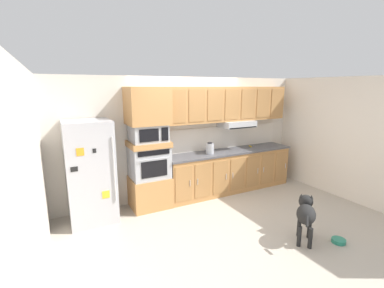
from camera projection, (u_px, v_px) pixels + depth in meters
ground_plane at (213, 211)px, 5.12m from camera, size 9.60×9.60×0.00m
back_kitchen_wall at (187, 136)px, 5.82m from camera, size 6.20×0.12×2.50m
side_panel_left at (35, 167)px, 3.59m from camera, size 0.12×7.10×2.50m
side_panel_right at (319, 134)px, 6.13m from camera, size 0.12×7.10×2.50m
refrigerator at (90, 172)px, 4.60m from camera, size 0.76×0.73×1.76m
oven_base_cabinet at (150, 192)px, 5.27m from camera, size 0.74×0.62×0.60m
built_in_oven at (149, 162)px, 5.14m from camera, size 0.70×0.62×0.60m
appliance_mid_shelf at (148, 144)px, 5.07m from camera, size 0.74×0.62×0.10m
microwave at (148, 133)px, 5.02m from camera, size 0.64×0.54×0.32m
appliance_upper_cabinet at (147, 106)px, 4.92m from camera, size 0.74×0.62×0.68m
lower_cabinet_run at (229, 171)px, 6.07m from camera, size 2.98×0.63×0.88m
countertop_slab at (230, 151)px, 5.98m from camera, size 3.02×0.64×0.04m
backsplash_panel at (223, 137)px, 6.18m from camera, size 3.02×0.02×0.50m
upper_cabinet_with_hood at (228, 105)px, 5.89m from camera, size 2.98×0.48×0.88m
screwdriver at (251, 146)px, 6.34m from camera, size 0.15×0.14×0.03m
electric_kettle at (210, 148)px, 5.66m from camera, size 0.17×0.17×0.24m
dog at (306, 213)px, 4.08m from camera, size 0.66×0.60×0.65m
dog_food_bowl at (339, 241)px, 4.07m from camera, size 0.20×0.20×0.06m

